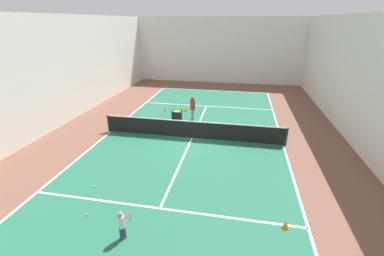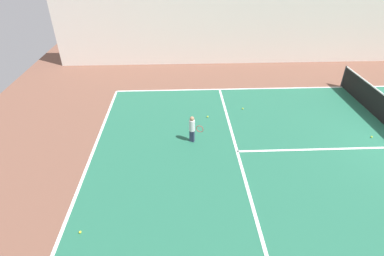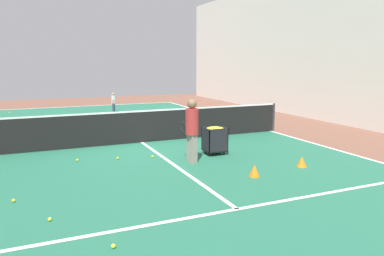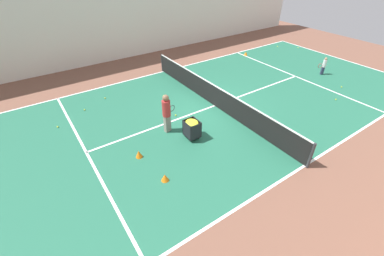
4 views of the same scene
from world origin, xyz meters
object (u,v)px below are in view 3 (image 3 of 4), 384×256
(coach_at_net, at_px, (192,126))
(ball_cart, at_px, (215,135))
(player_near_baseline, at_px, (113,101))
(tennis_net, at_px, (142,126))
(training_cone_1, at_px, (254,171))
(training_cone_0, at_px, (302,162))

(coach_at_net, distance_m, ball_cart, 1.22)
(player_near_baseline, relative_size, coach_at_net, 0.62)
(player_near_baseline, bearing_deg, tennis_net, 19.72)
(player_near_baseline, relative_size, training_cone_1, 3.67)
(player_near_baseline, bearing_deg, training_cone_1, 27.98)
(training_cone_0, relative_size, training_cone_1, 0.92)
(training_cone_1, bearing_deg, player_near_baseline, -86.92)
(tennis_net, relative_size, training_cone_0, 39.98)
(tennis_net, height_order, training_cone_0, tennis_net)
(player_near_baseline, xyz_separation_m, ball_cart, (-0.81, 10.34, -0.03))
(player_near_baseline, distance_m, coach_at_net, 10.94)
(player_near_baseline, bearing_deg, ball_cart, 29.36)
(tennis_net, bearing_deg, training_cone_0, 123.41)
(tennis_net, relative_size, training_cone_1, 36.79)
(player_near_baseline, height_order, training_cone_1, player_near_baseline)
(coach_at_net, xyz_separation_m, ball_cart, (-0.99, -0.59, -0.41))
(tennis_net, bearing_deg, coach_at_net, 100.04)
(training_cone_0, distance_m, training_cone_1, 1.61)
(training_cone_1, bearing_deg, coach_at_net, -63.60)
(tennis_net, xyz_separation_m, ball_cart, (-1.52, 2.42, 0.02))
(ball_cart, bearing_deg, training_cone_1, 86.94)
(coach_at_net, relative_size, training_cone_1, 5.94)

